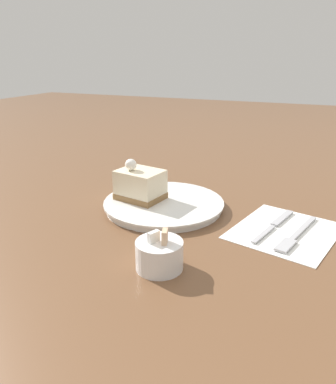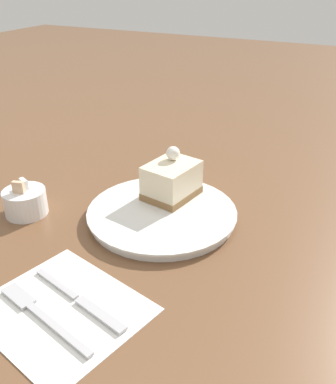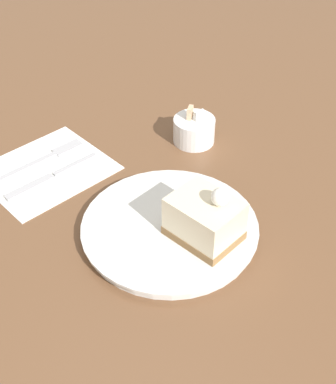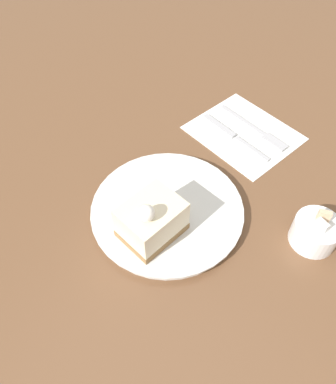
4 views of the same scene
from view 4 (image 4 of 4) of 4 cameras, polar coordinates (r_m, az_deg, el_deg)
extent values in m
plane|color=brown|center=(0.68, -2.13, -1.14)|extent=(4.00, 4.00, 0.00)
cylinder|color=silver|center=(0.65, -0.12, -2.88)|extent=(0.25, 0.25, 0.02)
cylinder|color=silver|center=(0.65, -0.12, -2.54)|extent=(0.26, 0.26, 0.00)
cube|color=olive|center=(0.61, -2.44, -5.68)|extent=(0.11, 0.09, 0.01)
cube|color=beige|center=(0.59, -2.54, -3.94)|extent=(0.11, 0.09, 0.05)
sphere|color=white|center=(0.54, -3.30, -3.23)|extent=(0.03, 0.03, 0.03)
cube|color=white|center=(0.81, 11.46, 8.82)|extent=(0.22, 0.24, 0.00)
cube|color=#B2B2B7|center=(0.84, 11.26, 10.70)|extent=(0.04, 0.12, 0.00)
cube|color=#B2B2B7|center=(0.80, 15.95, 7.34)|extent=(0.04, 0.06, 0.00)
cube|color=#B2B2B7|center=(0.81, 8.06, 9.89)|extent=(0.04, 0.09, 0.00)
cube|color=#B2B2B7|center=(0.78, 12.67, 6.50)|extent=(0.03, 0.09, 0.00)
cylinder|color=white|center=(0.66, 21.50, -5.71)|extent=(0.08, 0.08, 0.05)
cube|color=#D8B28C|center=(0.64, 22.65, -3.45)|extent=(0.01, 0.02, 0.02)
cube|color=white|center=(0.63, 22.39, -4.78)|extent=(0.02, 0.02, 0.02)
camera|label=1|loc=(0.82, 67.04, 3.61)|focal=35.00mm
camera|label=2|loc=(1.04, 6.31, 43.67)|focal=40.00mm
camera|label=3|loc=(0.70, -68.12, 28.35)|focal=50.00mm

